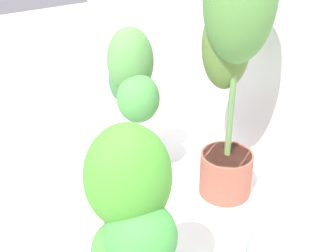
{
  "coord_description": "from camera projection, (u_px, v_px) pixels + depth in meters",
  "views": [
    {
      "loc": [
        1.03,
        -0.56,
        1.13
      ],
      "look_at": [
        0.03,
        0.26,
        0.43
      ],
      "focal_mm": 43.01,
      "sensor_mm": 36.0,
      "label": 1
    }
  ],
  "objects": [
    {
      "name": "ground_plane",
      "position": [
        112.0,
        241.0,
        1.55
      ],
      "size": [
        8.0,
        8.0,
        0.0
      ],
      "primitive_type": "plane",
      "color": "silver",
      "rests_on": "ground"
    },
    {
      "name": "potted_plant_front_right",
      "position": [
        130.0,
        223.0,
        1.04
      ],
      "size": [
        0.36,
        0.3,
        0.69
      ],
      "color": "gray",
      "rests_on": "ground"
    },
    {
      "name": "potted_plant_back_left",
      "position": [
        133.0,
        102.0,
        1.76
      ],
      "size": [
        0.36,
        0.25,
        0.71
      ],
      "color": "black",
      "rests_on": "ground"
    },
    {
      "name": "nutrient_bottle",
      "position": [
        113.0,
        216.0,
        1.55
      ],
      "size": [
        0.08,
        0.08,
        0.18
      ],
      "color": "#4850C4",
      "rests_on": "ground"
    },
    {
      "name": "potted_plant_back_center",
      "position": [
        234.0,
        47.0,
        1.51
      ],
      "size": [
        0.38,
        0.38,
        1.1
      ],
      "color": "#97503E",
      "rests_on": "ground"
    }
  ]
}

